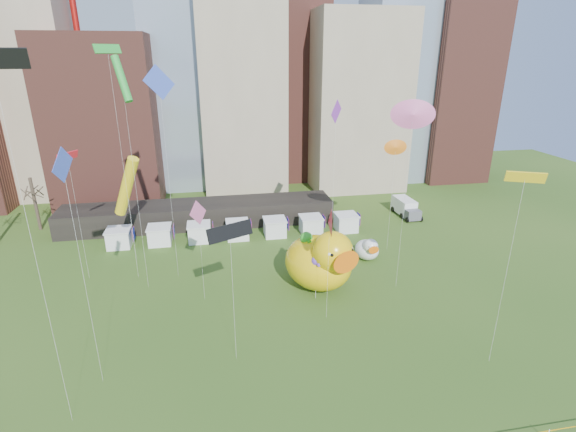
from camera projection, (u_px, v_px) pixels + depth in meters
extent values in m
cube|color=gray|center=(27.00, 68.00, 69.20)|extent=(14.00, 12.00, 42.00)
cube|color=brown|center=(105.00, 122.00, 68.50)|extent=(16.00, 14.00, 26.00)
cube|color=#8C9EB2|center=(177.00, 26.00, 72.79)|extent=(12.00, 12.00, 55.00)
cube|color=gray|center=(241.00, 92.00, 74.48)|extent=(14.00, 14.00, 34.00)
cube|color=gray|center=(355.00, 102.00, 76.71)|extent=(16.00, 14.00, 30.00)
cube|color=#8C9EB2|center=(403.00, 48.00, 78.91)|extent=(14.00, 12.00, 48.00)
cube|color=brown|center=(455.00, 83.00, 80.86)|extent=(12.00, 12.00, 36.00)
cube|color=black|center=(199.00, 214.00, 61.97)|extent=(38.00, 6.00, 3.20)
cube|color=white|center=(119.00, 238.00, 54.93)|extent=(2.80, 2.80, 2.20)
cube|color=red|center=(134.00, 234.00, 55.06)|extent=(0.08, 1.40, 1.60)
cube|color=white|center=(160.00, 236.00, 55.77)|extent=(2.80, 2.80, 2.20)
cube|color=red|center=(174.00, 231.00, 55.90)|extent=(0.08, 1.40, 1.60)
cube|color=white|center=(199.00, 233.00, 56.62)|extent=(2.80, 2.80, 2.20)
cube|color=red|center=(213.00, 229.00, 56.74)|extent=(0.08, 1.40, 1.60)
cube|color=white|center=(238.00, 230.00, 57.46)|extent=(2.80, 2.80, 2.20)
cube|color=red|center=(251.00, 226.00, 57.58)|extent=(0.08, 1.40, 1.60)
cube|color=white|center=(275.00, 228.00, 58.30)|extent=(2.80, 2.80, 2.20)
cube|color=red|center=(288.00, 223.00, 58.43)|extent=(0.08, 1.40, 1.60)
cube|color=white|center=(311.00, 225.00, 59.14)|extent=(2.80, 2.80, 2.20)
cube|color=red|center=(324.00, 221.00, 59.27)|extent=(0.08, 1.40, 1.60)
cube|color=white|center=(346.00, 223.00, 59.98)|extent=(2.80, 2.80, 2.20)
cube|color=red|center=(359.00, 219.00, 60.11)|extent=(0.08, 1.40, 1.60)
cylinder|color=#382B21|center=(35.00, 204.00, 59.35)|extent=(0.44, 0.44, 7.50)
ellipsoid|color=yellow|center=(318.00, 262.00, 45.03)|extent=(8.83, 9.53, 5.46)
ellipsoid|color=yellow|center=(303.00, 253.00, 47.53)|extent=(2.18, 1.93, 2.21)
sphere|color=yellow|center=(333.00, 252.00, 42.27)|extent=(5.24, 5.24, 4.11)
cone|color=orange|center=(343.00, 260.00, 40.90)|extent=(2.75, 2.50, 2.26)
sphere|color=white|center=(330.00, 254.00, 40.64)|extent=(0.74, 0.74, 0.74)
sphere|color=white|center=(349.00, 249.00, 41.69)|extent=(0.74, 0.74, 0.74)
sphere|color=black|center=(332.00, 255.00, 40.35)|extent=(0.37, 0.37, 0.37)
sphere|color=black|center=(351.00, 250.00, 41.41)|extent=(0.37, 0.37, 0.37)
ellipsoid|color=white|center=(367.00, 250.00, 51.64)|extent=(2.88, 3.35, 2.30)
ellipsoid|color=white|center=(363.00, 246.00, 52.83)|extent=(0.78, 0.62, 0.93)
sphere|color=white|center=(371.00, 246.00, 50.37)|extent=(1.78, 1.78, 1.73)
cone|color=orange|center=(373.00, 249.00, 49.72)|extent=(0.97, 0.81, 0.95)
sphere|color=white|center=(368.00, 246.00, 49.76)|extent=(0.31, 0.31, 0.31)
sphere|color=white|center=(376.00, 246.00, 49.95)|extent=(0.31, 0.31, 0.31)
sphere|color=black|center=(369.00, 247.00, 49.63)|extent=(0.16, 0.16, 0.16)
sphere|color=black|center=(377.00, 246.00, 49.81)|extent=(0.16, 0.16, 0.16)
cylinder|color=silver|center=(305.00, 267.00, 45.69)|extent=(0.03, 0.03, 3.99)
ellipsoid|color=green|center=(306.00, 250.00, 44.99)|extent=(1.11, 0.95, 2.57)
sphere|color=green|center=(306.00, 238.00, 44.36)|extent=(1.48, 1.48, 1.31)
cone|color=green|center=(307.00, 241.00, 43.84)|extent=(0.56, 0.87, 0.46)
sphere|color=green|center=(305.00, 262.00, 45.55)|extent=(0.92, 0.92, 0.92)
cylinder|color=silver|center=(316.00, 284.00, 43.04)|extent=(0.03, 0.03, 3.14)
ellipsoid|color=#7945D0|center=(316.00, 270.00, 42.48)|extent=(0.85, 0.70, 2.08)
sphere|color=#7945D0|center=(317.00, 261.00, 41.95)|extent=(1.11, 1.11, 1.06)
cone|color=#7945D0|center=(318.00, 264.00, 41.53)|extent=(0.40, 0.68, 0.37)
sphere|color=#7945D0|center=(316.00, 281.00, 42.95)|extent=(0.74, 0.74, 0.74)
cube|color=white|center=(404.00, 206.00, 65.96)|extent=(2.31, 4.54, 2.23)
cube|color=#595960|center=(413.00, 215.00, 63.50)|extent=(2.11, 1.68, 1.43)
cylinder|color=black|center=(401.00, 216.00, 64.61)|extent=(0.25, 0.81, 0.80)
cylinder|color=black|center=(415.00, 215.00, 65.06)|extent=(0.25, 0.81, 0.80)
cylinder|color=black|center=(393.00, 209.00, 67.38)|extent=(0.25, 0.81, 0.80)
cylinder|color=black|center=(406.00, 208.00, 67.84)|extent=(0.25, 0.81, 0.80)
cylinder|color=silver|center=(328.00, 272.00, 38.76)|extent=(0.02, 0.02, 9.51)
cone|color=red|center=(330.00, 223.00, 37.09)|extent=(0.80, 2.25, 2.25)
cylinder|color=silver|center=(404.00, 207.00, 42.69)|extent=(0.02, 0.02, 17.87)
cone|color=pink|center=(413.00, 115.00, 39.55)|extent=(2.67, 1.23, 2.71)
cylinder|color=silver|center=(233.00, 299.00, 33.01)|extent=(0.02, 0.02, 11.11)
cube|color=black|center=(230.00, 232.00, 31.06)|extent=(3.40, 2.00, 1.08)
cylinder|color=silver|center=(124.00, 174.00, 43.63)|extent=(0.02, 0.02, 23.51)
cube|color=green|center=(107.00, 49.00, 39.50)|extent=(2.19, 2.15, 0.82)
cylinder|color=silver|center=(132.00, 225.00, 49.77)|extent=(0.02, 0.02, 9.23)
cylinder|color=yellow|center=(127.00, 187.00, 48.15)|extent=(4.14, 3.45, 7.17)
cylinder|color=silver|center=(170.00, 187.00, 44.47)|extent=(0.02, 0.02, 20.56)
cube|color=blue|center=(159.00, 82.00, 40.86)|extent=(2.76, 1.85, 3.30)
cylinder|color=silver|center=(391.00, 200.00, 52.45)|extent=(0.02, 0.02, 12.90)
cone|color=orange|center=(396.00, 147.00, 50.18)|extent=(1.83, 0.37, 1.82)
cylinder|color=silver|center=(333.00, 185.00, 50.94)|extent=(0.02, 0.02, 17.09)
cube|color=purple|center=(336.00, 112.00, 47.94)|extent=(1.75, 1.97, 2.61)
cylinder|color=silver|center=(79.00, 220.00, 45.02)|extent=(0.02, 0.02, 13.65)
cube|color=red|center=(67.00, 156.00, 42.63)|extent=(1.65, 2.34, 0.78)
cylinder|color=silver|center=(201.00, 257.00, 41.98)|extent=(0.02, 0.02, 9.18)
cube|color=pink|center=(198.00, 213.00, 40.37)|extent=(1.48, 2.09, 2.53)
cylinder|color=silver|center=(38.00, 268.00, 25.07)|extent=(0.02, 0.02, 22.86)
cylinder|color=silver|center=(136.00, 192.00, 42.07)|extent=(0.02, 0.02, 20.99)
cylinder|color=green|center=(122.00, 79.00, 38.38)|extent=(1.94, 2.36, 4.08)
cylinder|color=silver|center=(506.00, 277.00, 31.98)|extent=(0.02, 0.02, 15.24)
cube|color=yellow|center=(525.00, 177.00, 29.31)|extent=(2.48, 1.42, 0.79)
cylinder|color=silver|center=(85.00, 283.00, 29.67)|extent=(0.02, 0.02, 16.64)
cube|color=blue|center=(63.00, 165.00, 26.75)|extent=(0.68, 2.15, 2.24)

